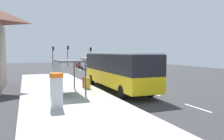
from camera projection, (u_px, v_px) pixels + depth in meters
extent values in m
cube|color=#38383A|center=(95.00, 76.00, 31.73)|extent=(56.00, 92.00, 0.04)
cube|color=beige|center=(62.00, 92.00, 18.26)|extent=(6.20, 30.00, 0.18)
cube|color=silver|center=(197.00, 108.00, 13.21)|extent=(0.16, 2.20, 0.01)
cube|color=silver|center=(152.00, 94.00, 17.86)|extent=(0.16, 2.20, 0.01)
cube|color=silver|center=(126.00, 85.00, 22.51)|extent=(0.16, 2.20, 0.01)
cube|color=silver|center=(109.00, 79.00, 27.16)|extent=(0.16, 2.20, 0.01)
cube|color=silver|center=(96.00, 76.00, 31.81)|extent=(0.16, 2.20, 0.01)
cube|color=silver|center=(87.00, 73.00, 36.46)|extent=(0.16, 2.20, 0.01)
cube|color=silver|center=(80.00, 70.00, 41.12)|extent=(0.16, 2.20, 0.01)
cube|color=silver|center=(75.00, 68.00, 45.77)|extent=(0.16, 2.20, 0.01)
cube|color=yellow|center=(117.00, 78.00, 19.54)|extent=(2.54, 11.01, 1.15)
cube|color=black|center=(117.00, 63.00, 19.44)|extent=(2.54, 11.01, 1.45)
cube|color=silver|center=(117.00, 54.00, 19.38)|extent=(2.42, 10.79, 0.12)
cube|color=black|center=(98.00, 61.00, 24.51)|extent=(2.30, 0.13, 1.22)
cube|color=black|center=(106.00, 64.00, 18.55)|extent=(0.11, 8.58, 1.10)
cylinder|color=black|center=(92.00, 80.00, 22.80)|extent=(0.28, 1.00, 1.00)
cylinder|color=black|center=(113.00, 79.00, 23.62)|extent=(0.28, 1.00, 1.00)
cylinder|color=black|center=(122.00, 92.00, 15.74)|extent=(0.28, 1.00, 1.00)
cylinder|color=black|center=(150.00, 90.00, 16.56)|extent=(0.28, 1.00, 1.00)
cube|color=white|center=(90.00, 63.00, 42.26)|extent=(2.25, 5.29, 1.96)
cube|color=black|center=(90.00, 61.00, 42.24)|extent=(2.19, 3.22, 0.44)
cylinder|color=black|center=(98.00, 69.00, 40.88)|extent=(0.25, 0.69, 0.68)
cylinder|color=black|center=(88.00, 69.00, 40.15)|extent=(0.25, 0.69, 0.68)
cylinder|color=black|center=(91.00, 67.00, 44.53)|extent=(0.25, 0.69, 0.68)
cylinder|color=black|center=(82.00, 67.00, 43.80)|extent=(0.25, 0.69, 0.68)
cube|color=#A51919|center=(81.00, 65.00, 48.88)|extent=(1.91, 4.44, 0.60)
cube|color=black|center=(82.00, 62.00, 48.64)|extent=(1.64, 2.41, 0.60)
cylinder|color=black|center=(76.00, 66.00, 50.03)|extent=(0.22, 0.64, 0.64)
cylinder|color=black|center=(84.00, 66.00, 50.58)|extent=(0.22, 0.64, 0.64)
cylinder|color=black|center=(79.00, 67.00, 47.22)|extent=(0.22, 0.64, 0.64)
cylinder|color=black|center=(87.00, 66.00, 47.77)|extent=(0.22, 0.64, 0.64)
cube|color=silver|center=(57.00, 93.00, 12.52)|extent=(0.60, 0.70, 1.70)
cube|color=orange|center=(56.00, 75.00, 12.45)|extent=(0.66, 0.76, 0.24)
cube|color=black|center=(62.00, 87.00, 12.61)|extent=(0.03, 0.36, 0.44)
cylinder|color=yellow|center=(87.00, 83.00, 19.15)|extent=(0.52, 0.52, 0.95)
cylinder|color=red|center=(85.00, 82.00, 19.80)|extent=(0.52, 0.52, 0.95)
cylinder|color=#2D2D2D|center=(90.00, 57.00, 53.70)|extent=(0.14, 0.14, 4.51)
cube|color=black|center=(91.00, 49.00, 53.64)|extent=(0.24, 0.28, 0.84)
sphere|color=#360606|center=(91.00, 48.00, 53.66)|extent=(0.16, 0.16, 0.16)
sphere|color=#F2B20C|center=(91.00, 49.00, 53.68)|extent=(0.16, 0.16, 0.16)
sphere|color=black|center=(91.00, 50.00, 53.70)|extent=(0.16, 0.16, 0.16)
cylinder|color=#2D2D2D|center=(53.00, 57.00, 51.35)|extent=(0.14, 0.14, 4.63)
cube|color=black|center=(53.00, 49.00, 51.29)|extent=(0.24, 0.28, 0.84)
sphere|color=red|center=(54.00, 47.00, 51.31)|extent=(0.16, 0.16, 0.16)
sphere|color=#3C2C03|center=(54.00, 49.00, 51.33)|extent=(0.16, 0.16, 0.16)
sphere|color=black|center=(54.00, 50.00, 51.35)|extent=(0.16, 0.16, 0.16)
cylinder|color=#2D2D2D|center=(67.00, 56.00, 53.34)|extent=(0.14, 0.14, 4.88)
cube|color=black|center=(68.00, 48.00, 53.27)|extent=(0.24, 0.28, 0.84)
sphere|color=#360606|center=(69.00, 46.00, 53.29)|extent=(0.16, 0.16, 0.16)
sphere|color=#F2B20C|center=(69.00, 48.00, 53.31)|extent=(0.16, 0.16, 0.16)
sphere|color=black|center=(69.00, 49.00, 53.33)|extent=(0.16, 0.16, 0.16)
cube|color=#4C4C51|center=(68.00, 61.00, 16.84)|extent=(1.80, 4.00, 0.10)
cube|color=#8CA5B2|center=(57.00, 77.00, 16.62)|extent=(0.06, 3.80, 2.30)
cylinder|color=#4C4C51|center=(86.00, 79.00, 15.47)|extent=(0.10, 0.10, 2.44)
cylinder|color=#4C4C51|center=(74.00, 74.00, 19.00)|extent=(0.10, 0.10, 2.44)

